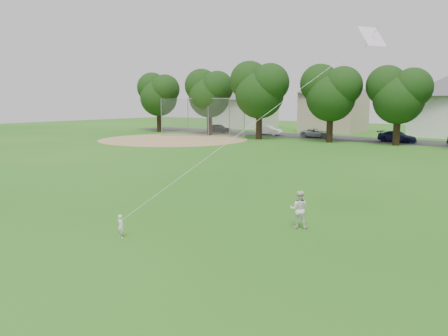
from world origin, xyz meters
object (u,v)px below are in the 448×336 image
Objects in this scene: older_boy at (299,209)px; baseball_backstop at (207,118)px; kite at (248,128)px; toddler at (121,226)px.

older_boy is 41.43m from baseball_backstop.
older_boy is 3.67m from kite.
older_boy is at bearing -45.45° from baseball_backstop.
kite is at bearing -130.14° from toddler.
kite reaches higher than baseball_backstop.
baseball_backstop reaches higher than older_boy.
toddler is 0.58× the size of older_boy.
baseball_backstop is (-27.82, 31.13, -1.29)m from kite.
kite is at bearing 28.71° from older_boy.
kite is (3.08, 3.19, 3.35)m from toddler.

